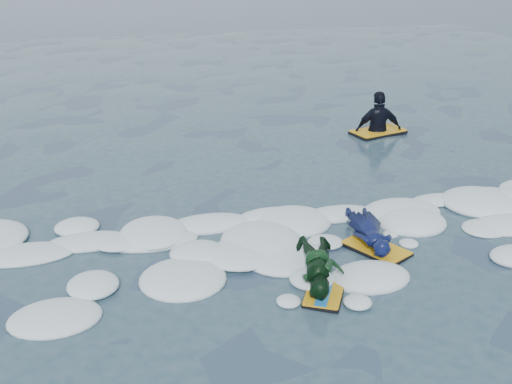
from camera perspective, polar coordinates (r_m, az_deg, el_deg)
ground at (r=8.59m, az=1.55°, el=-7.44°), size 120.00×120.00×0.00m
foam_band at (r=9.46m, az=-0.15°, el=-4.41°), size 12.00×3.10×0.30m
prone_woman_unit at (r=9.44m, az=10.15°, el=-3.61°), size 0.90×1.52×0.36m
prone_child_unit at (r=8.25m, az=5.75°, el=-6.90°), size 0.95×1.38×0.49m
waiting_rider_unit at (r=14.63m, az=10.79°, el=5.30°), size 1.34×0.96×1.82m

